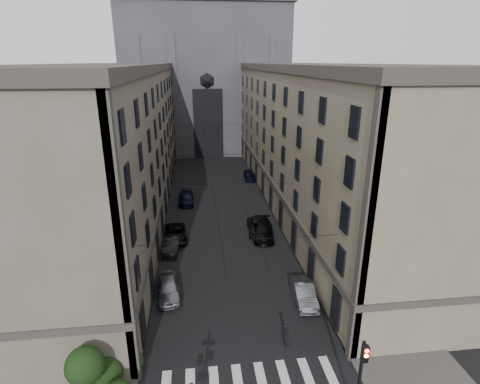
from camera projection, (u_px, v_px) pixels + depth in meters
name	position (u px, v px, depth m)	size (l,w,h in m)	color
sidewalk_left	(142.00, 208.00, 51.39)	(7.00, 80.00, 0.15)	#383533
sidewalk_right	(291.00, 202.00, 53.78)	(7.00, 80.00, 0.15)	#383533
zebra_crossing	(250.00, 382.00, 23.56)	(11.00, 3.20, 0.01)	beige
building_left	(112.00, 142.00, 47.99)	(13.60, 60.60, 18.85)	#50483D
building_right	(315.00, 137.00, 51.05)	(13.60, 60.60, 18.85)	brown
gothic_tower	(205.00, 68.00, 83.23)	(35.00, 23.00, 58.00)	#2D2D33
traffic_light_right	(361.00, 371.00, 20.23)	(0.34, 0.50, 5.20)	black
shrub_cluster	(104.00, 373.00, 21.98)	(3.90, 4.40, 3.90)	black
tram_wires	(217.00, 156.00, 49.87)	(14.00, 60.00, 0.43)	black
car_left_near	(168.00, 288.00, 32.02)	(1.89, 4.69, 1.60)	slate
car_left_midnear	(172.00, 244.00, 39.77)	(1.54, 4.40, 1.45)	black
car_left_midfar	(176.00, 234.00, 42.27)	(2.37, 5.14, 1.43)	black
car_left_far	(186.00, 198.00, 53.21)	(2.08, 5.11, 1.48)	black
car_right_near	(304.00, 293.00, 31.35)	(1.62, 4.65, 1.53)	slate
car_right_midnear	(259.00, 227.00, 43.84)	(2.51, 5.45, 1.52)	black
car_right_midfar	(263.00, 230.00, 42.87)	(2.26, 5.56, 1.61)	black
car_right_far	(250.00, 175.00, 63.86)	(1.87, 4.64, 1.58)	black
pedestrian	(286.00, 334.00, 26.42)	(0.65, 0.43, 1.78)	black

